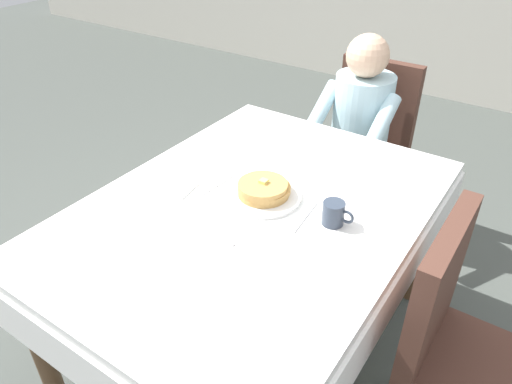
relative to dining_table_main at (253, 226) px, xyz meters
The scene contains 12 objects.
ground_plane 0.65m from the dining_table_main, ahead, with size 14.00×14.00×0.00m, color #474C47.
dining_table_main is the anchor object (origin of this frame).
chair_diner 1.18m from the dining_table_main, 91.84° to the left, with size 0.44×0.45×0.93m.
diner_person 1.01m from the dining_table_main, 92.12° to the left, with size 0.40×0.43×1.12m.
chair_right_side 0.78m from the dining_table_main, ahead, with size 0.45×0.44×0.93m.
plate_breakfast 0.12m from the dining_table_main, 93.28° to the left, with size 0.28×0.28×0.02m, color white.
breakfast_stack 0.15m from the dining_table_main, 90.32° to the left, with size 0.20×0.20×0.06m.
cup_coffee 0.32m from the dining_table_main, 13.63° to the left, with size 0.11×0.08×0.08m.
fork_left_of_plate 0.22m from the dining_table_main, 166.50° to the left, with size 0.18×0.01×0.01m, color silver.
knife_right_of_plate 0.21m from the dining_table_main, 14.03° to the left, with size 0.20×0.01×0.01m, color silver.
spoon_near_edge 0.23m from the dining_table_main, 90.18° to the right, with size 0.15×0.01×0.01m, color silver.
napkin_folded 0.35m from the dining_table_main, 168.11° to the right, with size 0.17×0.12×0.01m, color white.
Camera 1 is at (0.81, -1.17, 1.74)m, focal length 33.78 mm.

